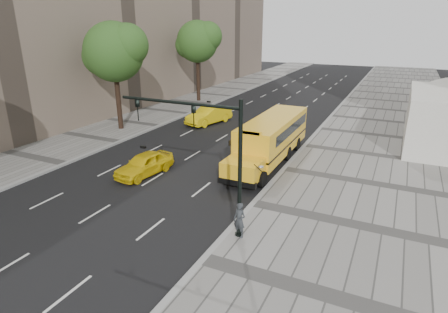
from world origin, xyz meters
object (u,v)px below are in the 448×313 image
at_px(tree_b, 115,51).
at_px(traffic_signal, 211,149).
at_px(tree_c, 198,41).
at_px(school_bus, 272,136).
at_px(taxi_far, 209,115).
at_px(pedestrian, 239,220).
at_px(taxi_near, 144,164).

xyz_separation_m(tree_b, traffic_signal, (15.59, -12.19, -2.88)).
distance_m(tree_c, school_bus, 22.67).
bearing_deg(tree_c, taxi_far, -55.94).
bearing_deg(pedestrian, taxi_near, 167.06).
bearing_deg(tree_b, taxi_near, -42.77).
distance_m(tree_c, taxi_near, 24.87).
xyz_separation_m(school_bus, pedestrian, (2.16, -10.72, -0.78)).
distance_m(taxi_near, taxi_far, 13.59).
bearing_deg(taxi_far, pedestrian, -43.33).
bearing_deg(taxi_near, tree_b, 145.41).
bearing_deg(tree_b, taxi_far, 42.05).
bearing_deg(school_bus, taxi_near, -135.62).
bearing_deg(school_bus, traffic_signal, -86.27).
distance_m(tree_c, pedestrian, 32.45).
distance_m(taxi_far, traffic_signal, 20.35).
distance_m(tree_b, tree_c, 14.60).
height_order(tree_b, traffic_signal, tree_b).
relative_size(taxi_far, pedestrian, 3.05).
xyz_separation_m(taxi_near, taxi_far, (-2.36, 13.38, 0.11)).
bearing_deg(school_bus, taxi_far, 141.00).
bearing_deg(taxi_near, tree_c, 118.90).
bearing_deg(traffic_signal, taxi_near, 148.60).
bearing_deg(pedestrian, school_bus, 115.82).
relative_size(tree_b, taxi_near, 2.23).
height_order(tree_c, pedestrian, tree_c).
height_order(taxi_near, pedestrian, pedestrian).
relative_size(school_bus, taxi_far, 2.28).
bearing_deg(pedestrian, tree_c, 136.84).
distance_m(taxi_near, traffic_signal, 8.98).
bearing_deg(taxi_near, pedestrian, -19.20).
distance_m(school_bus, taxi_far, 11.33).
bearing_deg(tree_c, pedestrian, -57.60).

